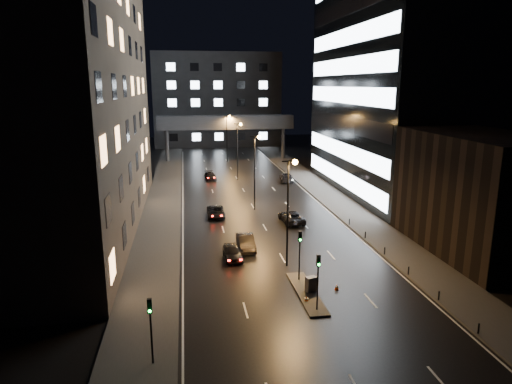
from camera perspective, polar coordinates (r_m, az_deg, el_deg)
ground at (r=73.81m, az=-1.58°, el=0.25°), size 160.00×160.00×0.00m
sidewalk_left at (r=68.46m, az=-11.48°, el=-1.00°), size 5.00×110.00×0.15m
sidewalk_right at (r=71.70m, az=8.89°, el=-0.24°), size 5.00×110.00×0.15m
building_left at (r=57.01m, az=-23.39°, el=15.60°), size 15.00×48.00×40.00m
building_right_low at (r=50.86m, az=26.27°, el=-0.22°), size 10.00×18.00×12.00m
building_right_glass at (r=75.68m, az=18.77°, el=17.05°), size 20.00×36.00×45.00m
building_far at (r=129.70m, az=-4.97°, el=11.43°), size 34.00×14.00×25.00m
skybridge at (r=102.07m, az=-3.79°, el=8.60°), size 30.00×3.00×10.00m
median_island at (r=38.40m, az=6.32°, el=-12.42°), size 1.60×8.00×0.15m
traffic_signal_near at (r=39.45m, az=5.49°, el=-6.92°), size 0.28×0.34×4.40m
traffic_signal_far at (r=34.53m, az=7.76°, el=-10.02°), size 0.28×0.34×4.40m
traffic_signal_corner at (r=28.91m, az=-13.05°, el=-15.47°), size 0.28×0.34×4.40m
bollard_row at (r=45.46m, az=17.08°, el=-8.24°), size 0.12×25.12×0.90m
streetlight_near at (r=41.66m, az=4.22°, el=-0.89°), size 1.45×0.50×10.15m
streetlight_mid_a at (r=60.90m, az=-0.02°, el=3.68°), size 1.45×0.50×10.15m
streetlight_mid_b at (r=80.50m, az=-2.23°, el=6.04°), size 1.45×0.50×10.15m
streetlight_far at (r=100.27m, az=-3.58°, el=7.47°), size 1.45×0.50×10.15m
car_away_a at (r=44.94m, az=-2.95°, el=-7.55°), size 1.84×4.17×1.40m
car_away_b at (r=47.49m, az=-1.27°, el=-6.29°), size 1.62×4.60×1.52m
car_away_c at (r=59.06m, az=-5.05°, el=-2.49°), size 2.20×4.74×1.32m
car_away_d at (r=82.34m, az=-5.72°, el=2.01°), size 2.20×4.52×1.27m
car_toward_a at (r=56.62m, az=4.45°, el=-3.10°), size 2.72×5.35×1.45m
car_toward_b at (r=80.17m, az=3.81°, el=1.83°), size 2.81×5.47×1.52m
utility_cabinet at (r=38.31m, az=6.89°, el=-11.35°), size 0.98×0.79×1.24m
cone_a at (r=36.94m, az=6.30°, el=-13.17°), size 0.45×0.45×0.55m
cone_b at (r=39.38m, az=10.05°, el=-11.61°), size 0.45×0.45×0.48m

